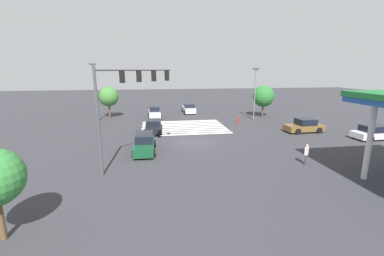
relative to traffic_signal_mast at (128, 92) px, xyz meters
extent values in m
plane|color=#333338|center=(-5.54, -5.54, -5.60)|extent=(145.23, 145.23, 0.00)
cube|color=silver|center=(-5.54, -16.35, -5.60)|extent=(10.56, 0.60, 0.01)
cube|color=silver|center=(-5.54, -15.40, -5.60)|extent=(10.56, 0.60, 0.01)
cube|color=silver|center=(-5.54, -14.45, -5.60)|extent=(10.56, 0.60, 0.01)
cube|color=silver|center=(-5.54, -13.50, -5.60)|extent=(10.56, 0.60, 0.01)
cube|color=silver|center=(-5.54, -12.55, -5.60)|extent=(10.56, 0.60, 0.01)
cube|color=silver|center=(-5.54, -11.60, -5.60)|extent=(10.56, 0.60, 0.01)
cube|color=silver|center=(-5.54, -10.65, -5.60)|extent=(10.56, 0.60, 0.01)
cube|color=silver|center=(-5.54, -9.70, -5.60)|extent=(10.56, 0.60, 0.01)
cube|color=silver|center=(-5.54, -8.75, -5.60)|extent=(10.56, 0.60, 0.01)
cylinder|color=#47474C|center=(1.87, 1.87, -1.91)|extent=(0.18, 0.18, 7.39)
cylinder|color=#47474C|center=(-0.69, -0.69, 1.53)|extent=(5.21, 5.21, 0.12)
cube|color=black|center=(0.33, 0.33, 1.06)|extent=(0.40, 0.40, 0.84)
sphere|color=red|center=(0.22, 0.22, 1.06)|extent=(0.16, 0.16, 0.16)
cube|color=black|center=(-0.78, -0.78, 1.06)|extent=(0.40, 0.40, 0.84)
sphere|color=gold|center=(-0.89, -0.89, 1.06)|extent=(0.16, 0.16, 0.16)
cube|color=black|center=(-1.89, -1.89, 1.06)|extent=(0.40, 0.40, 0.84)
sphere|color=green|center=(-2.00, -2.00, 1.06)|extent=(0.16, 0.16, 0.16)
cube|color=black|center=(-3.00, -3.00, 1.06)|extent=(0.40, 0.40, 0.84)
sphere|color=red|center=(-3.11, -3.11, 1.06)|extent=(0.16, 0.16, 0.16)
cube|color=silver|center=(-7.71, -23.50, -5.03)|extent=(1.80, 4.74, 0.77)
cube|color=black|center=(-7.72, -23.15, -4.34)|extent=(1.60, 2.10, 0.62)
cylinder|color=black|center=(-6.80, -24.96, -5.27)|extent=(0.23, 0.67, 0.67)
cylinder|color=black|center=(-8.60, -24.97, -5.27)|extent=(0.23, 0.67, 0.67)
cylinder|color=black|center=(-6.83, -22.03, -5.27)|extent=(0.23, 0.67, 0.67)
cylinder|color=black|center=(-8.63, -22.05, -5.27)|extent=(0.23, 0.67, 0.67)
cube|color=silver|center=(-24.74, -3.77, -5.10)|extent=(4.56, 2.07, 0.62)
cube|color=black|center=(-24.62, -3.76, -4.46)|extent=(2.50, 1.80, 0.67)
cylinder|color=black|center=(-26.09, -4.79, -5.26)|extent=(0.69, 0.25, 0.69)
cylinder|color=black|center=(-23.32, -4.68, -5.26)|extent=(0.69, 0.25, 0.69)
cylinder|color=black|center=(-23.40, -2.74, -5.26)|extent=(0.69, 0.25, 0.69)
cube|color=brown|center=(-19.16, -7.79, -5.08)|extent=(4.49, 2.14, 0.67)
cube|color=black|center=(-19.33, -7.80, -4.38)|extent=(2.09, 1.82, 0.72)
cylinder|color=black|center=(-17.85, -6.74, -5.26)|extent=(0.69, 0.26, 0.68)
cylinder|color=black|center=(-17.74, -8.69, -5.26)|extent=(0.69, 0.26, 0.68)
cylinder|color=black|center=(-20.57, -6.89, -5.26)|extent=(0.69, 0.26, 0.68)
cylinder|color=black|center=(-20.47, -8.84, -5.26)|extent=(0.69, 0.26, 0.68)
cube|color=silver|center=(-1.92, -20.12, -5.05)|extent=(1.79, 4.88, 0.78)
cube|color=black|center=(-1.92, -20.18, -4.29)|extent=(1.55, 2.08, 0.73)
cylinder|color=black|center=(-2.82, -18.65, -5.30)|extent=(0.24, 0.62, 0.61)
cylinder|color=black|center=(-1.12, -18.60, -5.30)|extent=(0.24, 0.62, 0.61)
cylinder|color=black|center=(-2.73, -21.64, -5.30)|extent=(0.24, 0.62, 0.61)
cylinder|color=black|center=(-1.03, -21.60, -5.30)|extent=(0.24, 0.62, 0.61)
cube|color=#144728|center=(-0.88, -3.01, -5.05)|extent=(1.77, 4.71, 0.75)
cube|color=black|center=(-0.89, -3.28, -4.32)|extent=(1.55, 2.62, 0.70)
cylinder|color=black|center=(-1.70, -1.54, -5.27)|extent=(0.23, 0.67, 0.66)
cylinder|color=black|center=(0.00, -1.58, -5.27)|extent=(0.23, 0.67, 0.66)
cylinder|color=black|center=(-1.77, -4.43, -5.27)|extent=(0.23, 0.67, 0.66)
cylinder|color=black|center=(-0.06, -4.47, -5.27)|extent=(0.23, 0.67, 0.66)
cube|color=black|center=(-1.70, -10.39, -5.11)|extent=(1.93, 4.56, 0.66)
cube|color=black|center=(-1.71, -10.60, -4.47)|extent=(1.66, 2.15, 0.60)
cylinder|color=black|center=(-2.54, -8.96, -5.30)|extent=(0.25, 0.62, 0.61)
cylinder|color=black|center=(-0.75, -9.04, -5.30)|extent=(0.25, 0.62, 0.61)
cylinder|color=black|center=(-2.65, -11.74, -5.30)|extent=(0.25, 0.62, 0.61)
cylinder|color=black|center=(-0.87, -11.82, -5.30)|extent=(0.25, 0.62, 0.61)
cylinder|color=silver|center=(-15.61, 5.10, -3.05)|extent=(0.36, 0.36, 5.10)
cylinder|color=#38383D|center=(-13.19, 2.13, -5.21)|extent=(0.14, 0.14, 0.79)
cylinder|color=#38383D|center=(-13.31, 2.02, -5.21)|extent=(0.14, 0.14, 0.79)
cube|color=beige|center=(-13.25, 2.07, -4.50)|extent=(0.41, 0.41, 0.62)
sphere|color=tan|center=(-13.25, 2.07, -4.09)|extent=(0.21, 0.21, 0.21)
cylinder|color=slate|center=(6.15, -17.94, -1.72)|extent=(0.16, 0.16, 7.77)
cube|color=#333338|center=(6.15, -17.94, 2.27)|extent=(0.80, 0.36, 0.20)
cylinder|color=slate|center=(-16.19, -15.79, -2.03)|extent=(0.16, 0.16, 7.15)
cube|color=#333338|center=(-16.19, -15.79, 1.65)|extent=(0.80, 0.36, 0.20)
cylinder|color=brown|center=(4.80, 8.37, -4.68)|extent=(0.26, 0.26, 1.84)
cylinder|color=brown|center=(4.80, -20.61, -4.60)|extent=(0.26, 0.26, 2.00)
sphere|color=#3D7533|center=(4.80, -20.61, -2.36)|extent=(2.92, 2.92, 2.92)
cylinder|color=brown|center=(-18.43, -17.81, -4.68)|extent=(0.26, 0.26, 1.85)
sphere|color=#286B2D|center=(-18.43, -17.81, -2.37)|extent=(3.25, 3.25, 3.25)
cylinder|color=red|center=(-13.17, -13.78, -5.25)|extent=(0.22, 0.22, 0.70)
sphere|color=red|center=(-13.17, -13.78, -4.84)|extent=(0.20, 0.20, 0.20)
camera|label=1|loc=(-1.77, 19.23, 1.56)|focal=24.00mm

